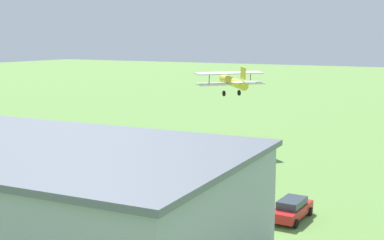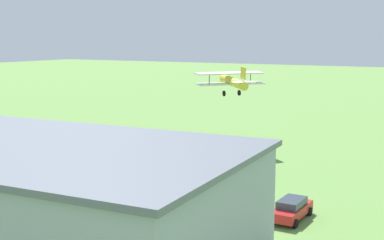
{
  "view_description": "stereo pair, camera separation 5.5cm",
  "coord_description": "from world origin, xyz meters",
  "px_view_note": "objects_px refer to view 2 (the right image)",
  "views": [
    {
      "loc": [
        -29.32,
        53.15,
        13.23
      ],
      "look_at": [
        -3.23,
        6.64,
        5.1
      ],
      "focal_mm": 50.93,
      "sensor_mm": 36.0,
      "label": 1
    },
    {
      "loc": [
        -29.37,
        53.12,
        13.23
      ],
      "look_at": [
        -3.23,
        6.64,
        5.1
      ],
      "focal_mm": 50.93,
      "sensor_mm": 36.0,
      "label": 2
    }
  ],
  "objects_px": {
    "car_red": "(292,209)",
    "person_by_parked_cars": "(202,176)",
    "biplane": "(232,81)",
    "person_at_fence_line": "(137,166)",
    "hangar": "(10,193)",
    "person_beside_truck": "(253,202)",
    "person_near_hangar_door": "(144,169)"
  },
  "relations": [
    {
      "from": "car_red",
      "to": "person_by_parked_cars",
      "type": "distance_m",
      "value": 11.61
    },
    {
      "from": "biplane",
      "to": "person_at_fence_line",
      "type": "distance_m",
      "value": 15.91
    },
    {
      "from": "hangar",
      "to": "car_red",
      "type": "bearing_deg",
      "value": -135.92
    },
    {
      "from": "car_red",
      "to": "person_beside_truck",
      "type": "relative_size",
      "value": 2.93
    },
    {
      "from": "biplane",
      "to": "person_by_parked_cars",
      "type": "relative_size",
      "value": 4.63
    },
    {
      "from": "car_red",
      "to": "person_at_fence_line",
      "type": "xyz_separation_m",
      "value": [
        17.61,
        -5.43,
        -0.03
      ]
    },
    {
      "from": "person_by_parked_cars",
      "to": "car_red",
      "type": "bearing_deg",
      "value": 152.54
    },
    {
      "from": "hangar",
      "to": "person_at_fence_line",
      "type": "bearing_deg",
      "value": -79.28
    },
    {
      "from": "hangar",
      "to": "person_beside_truck",
      "type": "distance_m",
      "value": 17.84
    },
    {
      "from": "person_by_parked_cars",
      "to": "person_beside_truck",
      "type": "xyz_separation_m",
      "value": [
        -7.14,
        5.01,
        -0.02
      ]
    },
    {
      "from": "person_at_fence_line",
      "to": "car_red",
      "type": "bearing_deg",
      "value": 162.86
    },
    {
      "from": "person_beside_truck",
      "to": "person_at_fence_line",
      "type": "relative_size",
      "value": 1.0
    },
    {
      "from": "person_near_hangar_door",
      "to": "person_beside_truck",
      "type": "bearing_deg",
      "value": 161.77
    },
    {
      "from": "person_near_hangar_door",
      "to": "person_beside_truck",
      "type": "xyz_separation_m",
      "value": [
        -13.0,
        4.28,
        -0.04
      ]
    },
    {
      "from": "person_at_fence_line",
      "to": "person_beside_truck",
      "type": "bearing_deg",
      "value": 160.59
    },
    {
      "from": "hangar",
      "to": "person_near_hangar_door",
      "type": "relative_size",
      "value": 19.01
    },
    {
      "from": "car_red",
      "to": "hangar",
      "type": "bearing_deg",
      "value": 44.08
    },
    {
      "from": "person_near_hangar_door",
      "to": "person_beside_truck",
      "type": "height_order",
      "value": "person_near_hangar_door"
    },
    {
      "from": "person_near_hangar_door",
      "to": "person_at_fence_line",
      "type": "distance_m",
      "value": 1.66
    },
    {
      "from": "hangar",
      "to": "person_by_parked_cars",
      "type": "relative_size",
      "value": 19.42
    },
    {
      "from": "biplane",
      "to": "car_red",
      "type": "xyz_separation_m",
      "value": [
        -13.75,
        18.89,
        -7.52
      ]
    },
    {
      "from": "hangar",
      "to": "biplane",
      "type": "xyz_separation_m",
      "value": [
        -0.26,
        -32.46,
        4.9
      ]
    },
    {
      "from": "car_red",
      "to": "person_by_parked_cars",
      "type": "xyz_separation_m",
      "value": [
        10.3,
        -5.35,
        -0.01
      ]
    },
    {
      "from": "hangar",
      "to": "car_red",
      "type": "xyz_separation_m",
      "value": [
        -14.01,
        -13.57,
        -2.62
      ]
    },
    {
      "from": "biplane",
      "to": "person_near_hangar_door",
      "type": "xyz_separation_m",
      "value": [
        2.41,
        14.27,
        -7.51
      ]
    },
    {
      "from": "person_by_parked_cars",
      "to": "hangar",
      "type": "bearing_deg",
      "value": 78.9
    },
    {
      "from": "biplane",
      "to": "person_by_parked_cars",
      "type": "distance_m",
      "value": 15.87
    },
    {
      "from": "hangar",
      "to": "person_at_fence_line",
      "type": "distance_m",
      "value": 19.52
    },
    {
      "from": "hangar",
      "to": "biplane",
      "type": "height_order",
      "value": "biplane"
    },
    {
      "from": "biplane",
      "to": "person_near_hangar_door",
      "type": "relative_size",
      "value": 4.53
    },
    {
      "from": "person_near_hangar_door",
      "to": "person_at_fence_line",
      "type": "xyz_separation_m",
      "value": [
        1.44,
        -0.81,
        -0.04
      ]
    },
    {
      "from": "car_red",
      "to": "person_by_parked_cars",
      "type": "height_order",
      "value": "person_by_parked_cars"
    }
  ]
}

